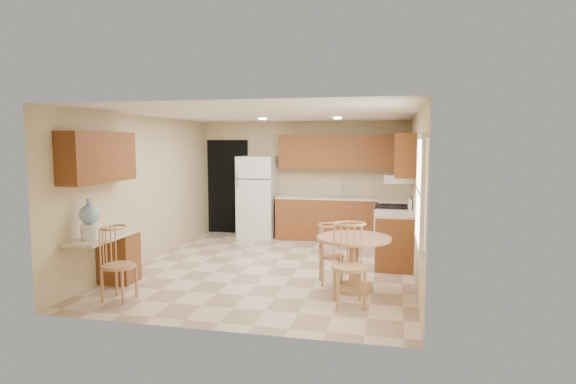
% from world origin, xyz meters
% --- Properties ---
extents(floor, '(5.50, 5.50, 0.00)m').
position_xyz_m(floor, '(0.00, 0.00, 0.00)').
color(floor, beige).
rests_on(floor, ground).
extents(ceiling, '(4.50, 5.50, 0.02)m').
position_xyz_m(ceiling, '(0.00, 0.00, 2.50)').
color(ceiling, white).
rests_on(ceiling, wall_back).
extents(wall_back, '(4.50, 0.02, 2.50)m').
position_xyz_m(wall_back, '(0.00, 2.75, 1.25)').
color(wall_back, '#CBBA88').
rests_on(wall_back, floor).
extents(wall_front, '(4.50, 0.02, 2.50)m').
position_xyz_m(wall_front, '(0.00, -2.75, 1.25)').
color(wall_front, '#CBBA88').
rests_on(wall_front, floor).
extents(wall_left, '(0.02, 5.50, 2.50)m').
position_xyz_m(wall_left, '(-2.25, 0.00, 1.25)').
color(wall_left, '#CBBA88').
rests_on(wall_left, floor).
extents(wall_right, '(0.02, 5.50, 2.50)m').
position_xyz_m(wall_right, '(2.25, 0.00, 1.25)').
color(wall_right, '#CBBA88').
rests_on(wall_right, floor).
extents(doorway, '(0.90, 0.02, 2.10)m').
position_xyz_m(doorway, '(-1.75, 2.73, 1.05)').
color(doorway, black).
rests_on(doorway, floor).
extents(base_cab_back, '(2.75, 0.60, 0.87)m').
position_xyz_m(base_cab_back, '(0.88, 2.45, 0.43)').
color(base_cab_back, brown).
rests_on(base_cab_back, floor).
extents(counter_back, '(2.75, 0.63, 0.04)m').
position_xyz_m(counter_back, '(0.88, 2.45, 0.89)').
color(counter_back, beige).
rests_on(counter_back, base_cab_back).
extents(base_cab_right_a, '(0.60, 0.59, 0.87)m').
position_xyz_m(base_cab_right_a, '(1.95, 1.85, 0.43)').
color(base_cab_right_a, brown).
rests_on(base_cab_right_a, floor).
extents(counter_right_a, '(0.63, 0.59, 0.04)m').
position_xyz_m(counter_right_a, '(1.95, 1.85, 0.89)').
color(counter_right_a, beige).
rests_on(counter_right_a, base_cab_right_a).
extents(base_cab_right_b, '(0.60, 0.80, 0.87)m').
position_xyz_m(base_cab_right_b, '(1.95, 0.40, 0.43)').
color(base_cab_right_b, brown).
rests_on(base_cab_right_b, floor).
extents(counter_right_b, '(0.63, 0.80, 0.04)m').
position_xyz_m(counter_right_b, '(1.95, 0.40, 0.89)').
color(counter_right_b, beige).
rests_on(counter_right_b, base_cab_right_b).
extents(upper_cab_back, '(2.75, 0.33, 0.70)m').
position_xyz_m(upper_cab_back, '(0.88, 2.58, 1.85)').
color(upper_cab_back, brown).
rests_on(upper_cab_back, wall_back).
extents(upper_cab_right, '(0.33, 2.42, 0.70)m').
position_xyz_m(upper_cab_right, '(2.08, 1.21, 1.85)').
color(upper_cab_right, brown).
rests_on(upper_cab_right, wall_right).
extents(upper_cab_left, '(0.33, 1.40, 0.70)m').
position_xyz_m(upper_cab_left, '(-2.08, -1.60, 1.85)').
color(upper_cab_left, brown).
rests_on(upper_cab_left, wall_left).
extents(sink, '(0.78, 0.44, 0.01)m').
position_xyz_m(sink, '(0.85, 2.45, 0.91)').
color(sink, silver).
rests_on(sink, counter_back).
extents(range_hood, '(0.50, 0.76, 0.14)m').
position_xyz_m(range_hood, '(2.00, 1.18, 1.42)').
color(range_hood, silver).
rests_on(range_hood, upper_cab_right).
extents(desk_pedestal, '(0.48, 0.42, 0.72)m').
position_xyz_m(desk_pedestal, '(-2.00, -1.32, 0.36)').
color(desk_pedestal, brown).
rests_on(desk_pedestal, floor).
extents(desk_top, '(0.50, 1.20, 0.04)m').
position_xyz_m(desk_top, '(-2.00, -1.70, 0.75)').
color(desk_top, beige).
rests_on(desk_top, desk_pedestal).
extents(window, '(0.06, 1.12, 1.30)m').
position_xyz_m(window, '(2.23, -1.85, 1.50)').
color(window, white).
rests_on(window, wall_right).
extents(can_light_a, '(0.14, 0.14, 0.02)m').
position_xyz_m(can_light_a, '(-0.50, 1.20, 2.48)').
color(can_light_a, white).
rests_on(can_light_a, ceiling).
extents(can_light_b, '(0.14, 0.14, 0.02)m').
position_xyz_m(can_light_b, '(0.90, 1.20, 2.48)').
color(can_light_b, white).
rests_on(can_light_b, ceiling).
extents(refrigerator, '(0.77, 0.75, 1.75)m').
position_xyz_m(refrigerator, '(-0.95, 2.40, 0.88)').
color(refrigerator, white).
rests_on(refrigerator, floor).
extents(stove, '(0.65, 0.76, 1.09)m').
position_xyz_m(stove, '(1.92, 1.18, 0.47)').
color(stove, white).
rests_on(stove, floor).
extents(dining_table, '(1.02, 1.02, 0.76)m').
position_xyz_m(dining_table, '(1.40, -0.97, 0.50)').
color(dining_table, tan).
rests_on(dining_table, floor).
extents(chair_table_a, '(0.38, 0.50, 0.87)m').
position_xyz_m(chair_table_a, '(1.05, -0.80, 0.53)').
color(chair_table_a, tan).
rests_on(chair_table_a, floor).
extents(chair_table_b, '(0.46, 0.48, 1.04)m').
position_xyz_m(chair_table_b, '(1.40, -1.71, 0.63)').
color(chair_table_b, tan).
rests_on(chair_table_b, floor).
extents(chair_desk, '(0.42, 0.55, 0.96)m').
position_xyz_m(chair_desk, '(-1.55, -2.14, 0.58)').
color(chair_desk, tan).
rests_on(chair_desk, floor).
extents(water_crock, '(0.26, 0.26, 0.55)m').
position_xyz_m(water_crock, '(-2.00, -1.97, 1.02)').
color(water_crock, white).
rests_on(water_crock, desk_top).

